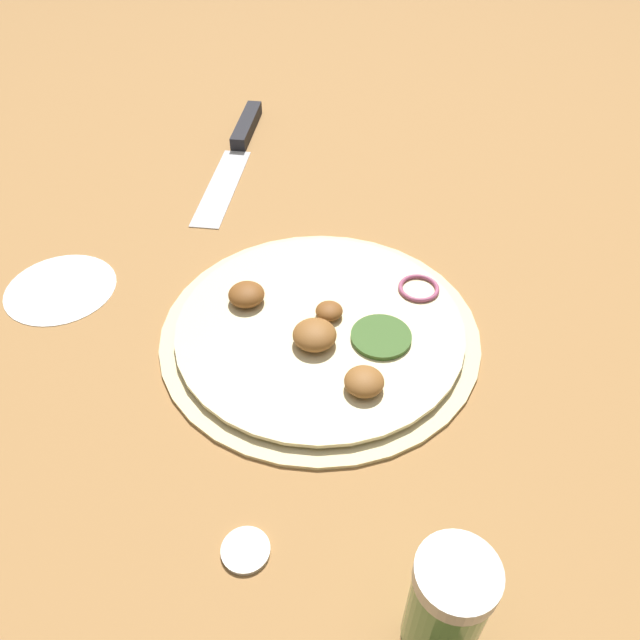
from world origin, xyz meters
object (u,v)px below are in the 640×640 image
(spice_jar, at_px, (447,605))
(loose_cap, at_px, (245,549))
(knife, at_px, (241,140))
(pizza, at_px, (321,329))

(spice_jar, bearing_deg, loose_cap, -11.75)
(knife, height_order, loose_cap, knife)
(pizza, relative_size, loose_cap, 8.64)
(pizza, xyz_separation_m, loose_cap, (0.01, 0.22, -0.00))
(spice_jar, xyz_separation_m, loose_cap, (0.13, -0.03, -0.04))
(spice_jar, bearing_deg, knife, -62.05)
(knife, relative_size, loose_cap, 8.51)
(loose_cap, bearing_deg, pizza, -91.89)
(pizza, bearing_deg, spice_jar, 117.20)
(knife, height_order, spice_jar, spice_jar)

